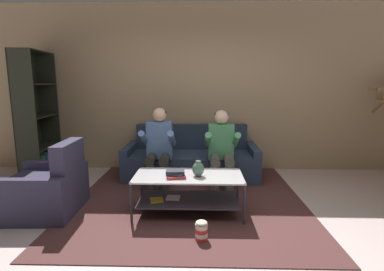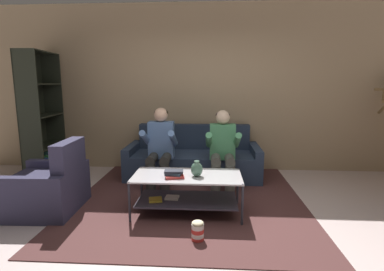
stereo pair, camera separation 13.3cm
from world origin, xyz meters
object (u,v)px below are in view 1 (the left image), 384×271
(vase, at_px, (198,169))
(bookshelf, at_px, (36,132))
(person_seated_left, at_px, (159,145))
(armchair, at_px, (47,190))
(book_stack, at_px, (176,174))
(person_seated_right, at_px, (221,146))
(couch, at_px, (191,160))
(coffee_table, at_px, (188,188))
(popcorn_tub, at_px, (201,231))

(vase, relative_size, bookshelf, 0.09)
(person_seated_left, height_order, vase, person_seated_left)
(armchair, bearing_deg, book_stack, -2.14)
(person_seated_right, height_order, bookshelf, bookshelf)
(couch, bearing_deg, bookshelf, -176.27)
(couch, height_order, bookshelf, bookshelf)
(coffee_table, xyz_separation_m, vase, (0.13, -0.04, 0.24))
(book_stack, bearing_deg, person_seated_left, 107.84)
(person_seated_left, relative_size, popcorn_tub, 5.61)
(vase, height_order, book_stack, vase)
(coffee_table, bearing_deg, person_seated_left, 116.36)
(coffee_table, relative_size, armchair, 1.46)
(bookshelf, bearing_deg, person_seated_right, -6.87)
(armchair, bearing_deg, person_seated_right, 24.28)
(person_seated_left, relative_size, bookshelf, 0.58)
(person_seated_right, height_order, popcorn_tub, person_seated_right)
(person_seated_right, relative_size, popcorn_tub, 5.46)
(bookshelf, height_order, armchair, bookshelf)
(person_seated_right, xyz_separation_m, armchair, (-2.16, -0.97, -0.34))
(bookshelf, bearing_deg, couch, 3.73)
(person_seated_right, relative_size, bookshelf, 0.56)
(armchair, xyz_separation_m, popcorn_tub, (1.86, -0.62, -0.18))
(bookshelf, relative_size, armchair, 2.34)
(coffee_table, height_order, vase, vase)
(person_seated_right, xyz_separation_m, vase, (-0.34, -0.98, -0.06))
(person_seated_left, distance_m, bookshelf, 2.08)
(person_seated_left, distance_m, vase, 1.16)
(coffee_table, relative_size, book_stack, 5.21)
(couch, distance_m, person_seated_right, 0.78)
(coffee_table, bearing_deg, armchair, -178.98)
(popcorn_tub, bearing_deg, coffee_table, 104.17)
(vase, distance_m, armchair, 1.84)
(coffee_table, bearing_deg, vase, -18.17)
(vase, distance_m, bookshelf, 2.97)
(person_seated_right, relative_size, vase, 6.22)
(armchair, bearing_deg, coffee_table, 1.02)
(vase, bearing_deg, armchair, 179.66)
(person_seated_right, bearing_deg, vase, -108.90)
(armchair, distance_m, popcorn_tub, 1.97)
(person_seated_right, xyz_separation_m, book_stack, (-0.60, -1.03, -0.11))
(popcorn_tub, bearing_deg, person_seated_right, 79.38)
(bookshelf, bearing_deg, coffee_table, -27.36)
(vase, bearing_deg, coffee_table, 161.83)
(coffee_table, distance_m, armchair, 1.70)
(coffee_table, height_order, popcorn_tub, coffee_table)
(vase, relative_size, armchair, 0.21)
(vase, distance_m, popcorn_tub, 0.76)
(couch, height_order, coffee_table, couch)
(coffee_table, xyz_separation_m, armchair, (-1.70, -0.03, -0.03))
(couch, relative_size, popcorn_tub, 10.30)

